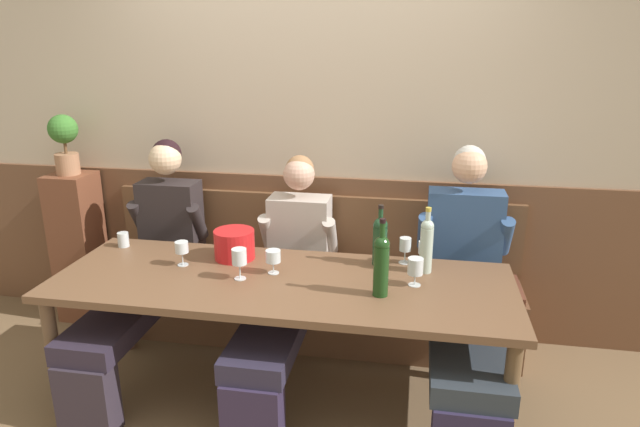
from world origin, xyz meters
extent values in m
cube|color=brown|center=(0.00, 0.00, -0.01)|extent=(6.80, 6.80, 0.02)
cube|color=#C8B39A|center=(0.00, 1.09, 1.40)|extent=(6.80, 0.08, 2.80)
cube|color=brown|center=(0.00, 1.04, 0.53)|extent=(6.80, 0.03, 1.05)
cube|color=brown|center=(0.00, 0.81, 0.22)|extent=(2.67, 0.42, 0.44)
cube|color=brown|center=(0.00, 0.81, 0.47)|extent=(2.61, 0.39, 0.05)
cube|color=brown|center=(0.00, 1.00, 0.71)|extent=(2.67, 0.04, 0.45)
cube|color=brown|center=(0.00, 0.14, 0.71)|extent=(2.37, 0.84, 0.04)
cylinder|color=brown|center=(-1.11, -0.21, 0.34)|extent=(0.07, 0.07, 0.69)
cylinder|color=brown|center=(1.11, -0.21, 0.34)|extent=(0.07, 0.07, 0.69)
cylinder|color=brown|center=(-1.11, 0.49, 0.34)|extent=(0.07, 0.07, 0.69)
cylinder|color=brown|center=(1.11, 0.49, 0.34)|extent=(0.07, 0.07, 0.69)
cube|color=#342B36|center=(-0.91, -0.28, 0.19)|extent=(0.29, 0.14, 0.38)
cube|color=#2E2535|center=(-0.91, 0.22, 0.43)|extent=(0.32, 1.10, 0.11)
cube|color=#2B2425|center=(-0.91, 0.81, 0.76)|extent=(0.38, 0.21, 0.54)
sphere|color=beige|center=(-0.91, 0.80, 1.19)|extent=(0.20, 0.20, 0.20)
sphere|color=black|center=(-0.91, 0.83, 1.21)|extent=(0.19, 0.19, 0.19)
cylinder|color=#2B2425|center=(-1.11, 0.77, 0.79)|extent=(0.08, 0.20, 0.27)
cylinder|color=#2B2425|center=(-0.71, 0.77, 0.79)|extent=(0.08, 0.20, 0.27)
cube|color=#312642|center=(-0.05, -0.28, 0.19)|extent=(0.29, 0.14, 0.38)
cube|color=#2D283D|center=(-0.05, 0.22, 0.43)|extent=(0.32, 1.10, 0.11)
cube|color=#BEB2A8|center=(-0.05, 0.81, 0.73)|extent=(0.38, 0.21, 0.49)
sphere|color=#DAA78E|center=(-0.05, 0.80, 1.12)|extent=(0.19, 0.19, 0.19)
sphere|color=#9F7049|center=(-0.05, 0.83, 1.15)|extent=(0.18, 0.18, 0.18)
cylinder|color=#BEB2A8|center=(-0.25, 0.77, 0.75)|extent=(0.08, 0.20, 0.27)
cylinder|color=#BEB2A8|center=(0.15, 0.77, 0.75)|extent=(0.08, 0.20, 0.27)
cube|color=#2E363F|center=(0.95, 0.22, 0.43)|extent=(0.37, 1.10, 0.11)
cube|color=#32507F|center=(0.95, 0.81, 0.78)|extent=(0.44, 0.18, 0.57)
sphere|color=#DFAA88|center=(0.95, 0.80, 1.21)|extent=(0.20, 0.20, 0.20)
sphere|color=beige|center=(0.95, 0.83, 1.24)|extent=(0.18, 0.18, 0.18)
cylinder|color=#32507F|center=(0.72, 0.77, 0.81)|extent=(0.08, 0.20, 0.27)
cylinder|color=#32507F|center=(1.18, 0.77, 0.81)|extent=(0.08, 0.20, 0.27)
cylinder|color=red|center=(-0.33, 0.38, 0.81)|extent=(0.23, 0.23, 0.16)
cylinder|color=#B8CCBB|center=(0.73, 0.37, 0.85)|extent=(0.07, 0.07, 0.24)
sphere|color=#B8CCBB|center=(0.73, 0.37, 0.98)|extent=(0.07, 0.07, 0.07)
cylinder|color=#B8CCBB|center=(0.73, 0.37, 1.03)|extent=(0.03, 0.03, 0.07)
cylinder|color=gold|center=(0.73, 0.37, 1.07)|extent=(0.03, 0.03, 0.02)
cylinder|color=#1A3D17|center=(0.51, 0.04, 0.85)|extent=(0.07, 0.07, 0.25)
sphere|color=#1A3D17|center=(0.51, 0.04, 0.99)|extent=(0.07, 0.07, 0.07)
cylinder|color=#1A3D17|center=(0.51, 0.04, 1.05)|extent=(0.03, 0.03, 0.10)
cylinder|color=black|center=(0.51, 0.04, 1.10)|extent=(0.03, 0.03, 0.02)
cylinder|color=#1B3F23|center=(0.48, 0.43, 0.83)|extent=(0.08, 0.08, 0.21)
sphere|color=#1B3F23|center=(0.48, 0.43, 0.95)|extent=(0.08, 0.08, 0.08)
cylinder|color=#1B3F23|center=(0.48, 0.43, 1.00)|extent=(0.03, 0.03, 0.08)
cylinder|color=black|center=(0.48, 0.43, 1.05)|extent=(0.03, 0.03, 0.02)
cylinder|color=silver|center=(-0.21, 0.11, 0.73)|extent=(0.06, 0.06, 0.00)
cylinder|color=silver|center=(-0.21, 0.11, 0.77)|extent=(0.01, 0.01, 0.08)
cylinder|color=silver|center=(-0.21, 0.11, 0.85)|extent=(0.08, 0.08, 0.08)
cylinder|color=#EBDA79|center=(-0.21, 0.11, 0.83)|extent=(0.07, 0.07, 0.03)
cylinder|color=silver|center=(-0.06, 0.21, 0.73)|extent=(0.06, 0.06, 0.00)
cylinder|color=silver|center=(-0.06, 0.21, 0.76)|extent=(0.01, 0.01, 0.06)
cylinder|color=silver|center=(-0.06, 0.21, 0.82)|extent=(0.08, 0.08, 0.06)
cylinder|color=silver|center=(0.68, 0.18, 0.73)|extent=(0.06, 0.06, 0.00)
cylinder|color=silver|center=(0.68, 0.18, 0.76)|extent=(0.01, 0.01, 0.06)
cylinder|color=silver|center=(0.68, 0.18, 0.83)|extent=(0.08, 0.08, 0.08)
cylinder|color=#F2CF8C|center=(0.68, 0.18, 0.80)|extent=(0.07, 0.07, 0.02)
cylinder|color=silver|center=(0.72, 0.47, 0.73)|extent=(0.07, 0.07, 0.00)
cylinder|color=silver|center=(0.72, 0.47, 0.76)|extent=(0.01, 0.01, 0.06)
cylinder|color=silver|center=(0.72, 0.47, 0.82)|extent=(0.06, 0.06, 0.07)
cylinder|color=silver|center=(-0.57, 0.22, 0.73)|extent=(0.06, 0.06, 0.00)
cylinder|color=silver|center=(-0.57, 0.22, 0.77)|extent=(0.01, 0.01, 0.07)
cylinder|color=silver|center=(-0.57, 0.22, 0.83)|extent=(0.07, 0.07, 0.06)
cylinder|color=#E5D979|center=(-0.57, 0.22, 0.81)|extent=(0.06, 0.06, 0.02)
cylinder|color=silver|center=(0.62, 0.47, 0.73)|extent=(0.07, 0.07, 0.00)
cylinder|color=silver|center=(0.62, 0.47, 0.77)|extent=(0.01, 0.01, 0.07)
cylinder|color=silver|center=(0.62, 0.47, 0.84)|extent=(0.06, 0.06, 0.07)
cylinder|color=silver|center=(-1.04, 0.43, 0.77)|extent=(0.06, 0.06, 0.09)
cube|color=brown|center=(-1.63, 0.86, 0.52)|extent=(0.28, 0.28, 1.04)
cylinder|color=#A87452|center=(-1.63, 0.86, 1.11)|extent=(0.15, 0.15, 0.14)
cylinder|color=brown|center=(-1.63, 0.86, 1.23)|extent=(0.02, 0.02, 0.09)
sphere|color=#3A742B|center=(-1.63, 0.86, 1.34)|extent=(0.19, 0.19, 0.19)
camera|label=1|loc=(0.67, -2.43, 1.91)|focal=31.47mm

